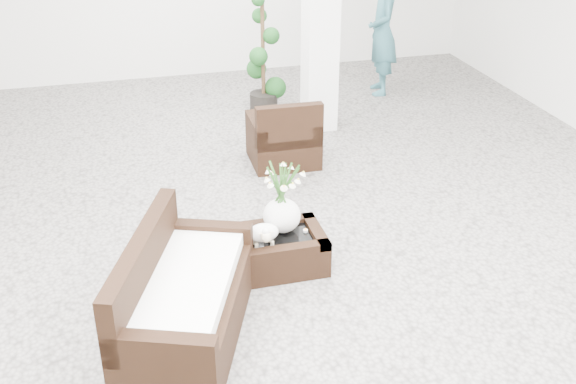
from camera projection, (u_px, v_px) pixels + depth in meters
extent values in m
plane|color=gray|center=(285.00, 244.00, 6.73)|extent=(11.00, 11.00, 0.00)
cube|color=black|center=(274.00, 252.00, 6.31)|extent=(0.90, 0.60, 0.31)
ellipsoid|color=white|center=(263.00, 235.00, 6.08)|extent=(0.28, 0.23, 0.21)
cylinder|color=white|center=(305.00, 230.00, 6.32)|extent=(0.04, 0.04, 0.03)
cube|color=black|center=(283.00, 129.00, 8.23)|extent=(0.79, 0.76, 0.82)
cube|color=black|center=(187.00, 289.00, 5.33)|extent=(1.32, 1.80, 0.87)
imported|color=#30626B|center=(383.00, 32.00, 10.22)|extent=(0.56, 0.74, 1.84)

